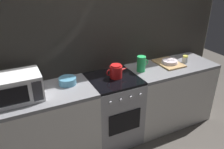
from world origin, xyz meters
name	(u,v)px	position (x,y,z in m)	size (l,w,h in m)	color
ground_plane	(113,136)	(0.00, 0.00, 0.00)	(8.00, 8.00, 0.00)	#47423D
back_wall	(102,47)	(0.00, 0.32, 1.20)	(3.60, 0.05, 2.40)	#A39989
counter_left	(43,129)	(-0.90, 0.00, 0.45)	(1.20, 0.60, 0.90)	silver
stove_unit	(113,109)	(0.00, 0.00, 0.45)	(0.60, 0.63, 0.90)	#9E9EA3
counter_right	(169,94)	(0.90, 0.00, 0.45)	(1.20, 0.60, 0.90)	silver
microwave	(17,87)	(-1.07, -0.01, 1.04)	(0.46, 0.35, 0.27)	white
kettle	(116,71)	(0.03, 0.00, 0.98)	(0.28, 0.15, 0.17)	red
mixing_bowl	(68,81)	(-0.54, 0.09, 0.94)	(0.20, 0.20, 0.08)	teal
pitcher	(141,64)	(0.41, 0.03, 1.00)	(0.16, 0.11, 0.20)	green
dish_pile	(169,63)	(0.88, 0.05, 0.92)	(0.30, 0.40, 0.07)	tan
spice_jar	(185,59)	(1.11, -0.01, 0.95)	(0.08, 0.08, 0.10)	silver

